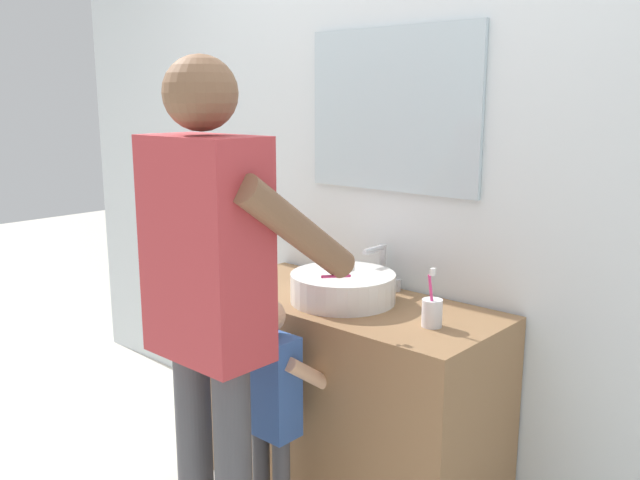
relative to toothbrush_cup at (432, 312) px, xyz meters
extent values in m
cube|color=silver|center=(-0.41, 0.36, 0.50)|extent=(4.40, 0.08, 2.70)
cube|color=silver|center=(-0.41, 0.31, 0.66)|extent=(0.79, 0.02, 0.63)
cube|color=olive|center=(-0.41, 0.04, -0.45)|extent=(1.21, 0.54, 0.80)
cylinder|color=silver|center=(-0.41, 0.02, 0.00)|extent=(0.40, 0.40, 0.11)
cylinder|color=beige|center=(-0.41, 0.02, 0.01)|extent=(0.33, 0.33, 0.09)
cylinder|color=#B7BABF|center=(-0.41, 0.27, 0.04)|extent=(0.03, 0.03, 0.18)
cylinder|color=#B7BABF|center=(-0.41, 0.21, 0.12)|extent=(0.02, 0.12, 0.02)
cylinder|color=#B7BABF|center=(-0.48, 0.27, -0.03)|extent=(0.04, 0.04, 0.05)
cylinder|color=#B7BABF|center=(-0.34, 0.27, -0.03)|extent=(0.04, 0.04, 0.05)
cylinder|color=silver|center=(0.00, 0.00, 0.00)|extent=(0.07, 0.07, 0.09)
cylinder|color=#E5387F|center=(0.01, -0.01, 0.05)|extent=(0.03, 0.02, 0.17)
cube|color=white|center=(0.01, -0.01, 0.14)|extent=(0.01, 0.02, 0.02)
cylinder|color=#47474C|center=(-0.46, -0.37, -0.65)|extent=(0.06, 0.06, 0.41)
cube|color=#33569E|center=(-0.41, -0.37, -0.26)|extent=(0.21, 0.12, 0.36)
sphere|color=#D8A884|center=(-0.41, -0.37, -0.01)|extent=(0.12, 0.12, 0.12)
cylinder|color=#D8A884|center=(-0.52, -0.28, -0.23)|extent=(0.05, 0.25, 0.20)
cylinder|color=#D8A884|center=(-0.30, -0.28, -0.23)|extent=(0.05, 0.25, 0.20)
cylinder|color=#47474C|center=(-0.50, -0.63, -0.46)|extent=(0.12, 0.12, 0.78)
cylinder|color=#47474C|center=(-0.31, -0.63, -0.46)|extent=(0.12, 0.12, 0.78)
cube|color=#B7383D|center=(-0.40, -0.63, 0.26)|extent=(0.39, 0.22, 0.68)
sphere|color=brown|center=(-0.40, -0.63, 0.72)|extent=(0.22, 0.22, 0.22)
cylinder|color=brown|center=(-0.62, -0.45, 0.32)|extent=(0.09, 0.47, 0.37)
cylinder|color=brown|center=(-0.19, -0.45, 0.32)|extent=(0.09, 0.47, 0.37)
cylinder|color=#E5387F|center=(-0.19, -0.28, 0.15)|extent=(0.01, 0.14, 0.03)
cube|color=white|center=(-0.19, -0.20, 0.16)|extent=(0.01, 0.02, 0.02)
camera|label=1|loc=(1.17, -1.87, 0.71)|focal=37.74mm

